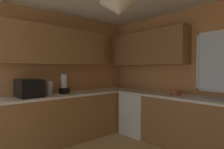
% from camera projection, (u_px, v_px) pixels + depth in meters
% --- Properties ---
extents(room_shell, '(4.02, 3.82, 2.53)m').
position_uv_depth(room_shell, '(124.00, 45.00, 2.74)').
color(room_shell, '#C6844C').
rests_on(room_shell, ground_plane).
extents(counter_run_left, '(0.65, 3.43, 0.90)m').
position_uv_depth(counter_run_left, '(58.00, 119.00, 3.40)').
color(counter_run_left, olive).
rests_on(counter_run_left, ground_plane).
extents(counter_run_back, '(3.11, 0.65, 0.90)m').
position_uv_depth(counter_run_back, '(196.00, 125.00, 3.02)').
color(counter_run_back, olive).
rests_on(counter_run_back, ground_plane).
extents(dishwasher, '(0.60, 0.60, 0.86)m').
position_uv_depth(dishwasher, '(139.00, 113.00, 3.90)').
color(dishwasher, white).
rests_on(dishwasher, ground_plane).
extents(microwave, '(0.48, 0.36, 0.29)m').
position_uv_depth(microwave, '(29.00, 88.00, 3.06)').
color(microwave, black).
rests_on(microwave, counter_run_left).
extents(kettle, '(0.12, 0.12, 0.25)m').
position_uv_depth(kettle, '(50.00, 88.00, 3.27)').
color(kettle, '#B7B7BC').
rests_on(kettle, counter_run_left).
extents(bowl, '(0.17, 0.17, 0.09)m').
position_uv_depth(bowl, '(176.00, 92.00, 3.28)').
color(bowl, '#B74C42').
rests_on(bowl, counter_run_back).
extents(blender_appliance, '(0.15, 0.15, 0.36)m').
position_uv_depth(blender_appliance, '(64.00, 85.00, 3.48)').
color(blender_appliance, black).
rests_on(blender_appliance, counter_run_left).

